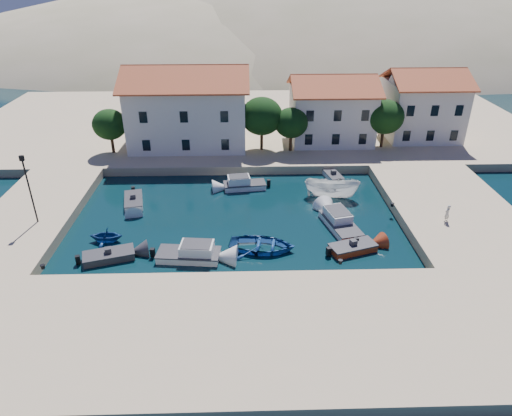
{
  "coord_description": "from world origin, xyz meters",
  "views": [
    {
      "loc": [
        0.79,
        -27.6,
        20.89
      ],
      "look_at": [
        1.82,
        8.13,
        2.0
      ],
      "focal_mm": 32.0,
      "sensor_mm": 36.0,
      "label": 1
    }
  ],
  "objects_px": {
    "lamppost": "(28,183)",
    "cabin_cruiser_south": "(189,253)",
    "rowboat_south": "(262,249)",
    "pedestrian": "(447,213)",
    "building_left": "(188,105)",
    "building_mid": "(332,107)",
    "cabin_cruiser_east": "(340,223)",
    "boat_east": "(331,197)",
    "building_right": "(423,103)"
  },
  "relations": [
    {
      "from": "building_mid",
      "to": "lamppost",
      "type": "xyz_separation_m",
      "value": [
        -29.5,
        -21.0,
        -0.47
      ]
    },
    {
      "from": "cabin_cruiser_south",
      "to": "pedestrian",
      "type": "distance_m",
      "value": 22.7
    },
    {
      "from": "boat_east",
      "to": "pedestrian",
      "type": "height_order",
      "value": "pedestrian"
    },
    {
      "from": "building_left",
      "to": "building_mid",
      "type": "bearing_deg",
      "value": 3.18
    },
    {
      "from": "building_mid",
      "to": "cabin_cruiser_east",
      "type": "relative_size",
      "value": 1.85
    },
    {
      "from": "building_mid",
      "to": "building_right",
      "type": "relative_size",
      "value": 1.11
    },
    {
      "from": "building_mid",
      "to": "pedestrian",
      "type": "xyz_separation_m",
      "value": [
        6.59,
        -21.95,
        -3.42
      ]
    },
    {
      "from": "building_left",
      "to": "lamppost",
      "type": "bearing_deg",
      "value": -119.9
    },
    {
      "from": "building_right",
      "to": "boat_east",
      "type": "bearing_deg",
      "value": -131.84
    },
    {
      "from": "building_left",
      "to": "lamppost",
      "type": "xyz_separation_m",
      "value": [
        -11.5,
        -20.0,
        -1.18
      ]
    },
    {
      "from": "lamppost",
      "to": "cabin_cruiser_south",
      "type": "height_order",
      "value": "lamppost"
    },
    {
      "from": "building_mid",
      "to": "boat_east",
      "type": "xyz_separation_m",
      "value": [
        -2.29,
        -14.96,
        -5.22
      ]
    },
    {
      "from": "lamppost",
      "to": "pedestrian",
      "type": "distance_m",
      "value": 36.22
    },
    {
      "from": "rowboat_south",
      "to": "pedestrian",
      "type": "xyz_separation_m",
      "value": [
        16.36,
        2.58,
        1.8
      ]
    },
    {
      "from": "lamppost",
      "to": "building_left",
      "type": "bearing_deg",
      "value": 60.1
    },
    {
      "from": "building_right",
      "to": "cabin_cruiser_south",
      "type": "xyz_separation_m",
      "value": [
        -27.76,
        -26.68,
        -5.0
      ]
    },
    {
      "from": "building_mid",
      "to": "rowboat_south",
      "type": "relative_size",
      "value": 1.92
    },
    {
      "from": "rowboat_south",
      "to": "cabin_cruiser_east",
      "type": "distance_m",
      "value": 7.96
    },
    {
      "from": "lamppost",
      "to": "cabin_cruiser_south",
      "type": "bearing_deg",
      "value": -18.83
    },
    {
      "from": "building_left",
      "to": "cabin_cruiser_east",
      "type": "xyz_separation_m",
      "value": [
        15.44,
        -20.17,
        -5.46
      ]
    },
    {
      "from": "cabin_cruiser_south",
      "to": "pedestrian",
      "type": "relative_size",
      "value": 3.27
    },
    {
      "from": "cabin_cruiser_east",
      "to": "cabin_cruiser_south",
      "type": "bearing_deg",
      "value": 95.42
    },
    {
      "from": "building_right",
      "to": "rowboat_south",
      "type": "xyz_separation_m",
      "value": [
        -21.77,
        -25.53,
        -5.47
      ]
    },
    {
      "from": "building_left",
      "to": "lamppost",
      "type": "height_order",
      "value": "building_left"
    },
    {
      "from": "cabin_cruiser_south",
      "to": "boat_east",
      "type": "xyz_separation_m",
      "value": [
        13.48,
        10.73,
        -0.48
      ]
    },
    {
      "from": "pedestrian",
      "to": "building_mid",
      "type": "bearing_deg",
      "value": -107.98
    },
    {
      "from": "lamppost",
      "to": "boat_east",
      "type": "xyz_separation_m",
      "value": [
        27.21,
        6.04,
        -4.75
      ]
    },
    {
      "from": "cabin_cruiser_south",
      "to": "pedestrian",
      "type": "xyz_separation_m",
      "value": [
        22.35,
        3.73,
        1.33
      ]
    },
    {
      "from": "building_left",
      "to": "building_mid",
      "type": "height_order",
      "value": "building_left"
    },
    {
      "from": "cabin_cruiser_south",
      "to": "boat_east",
      "type": "bearing_deg",
      "value": 44.12
    },
    {
      "from": "building_mid",
      "to": "building_right",
      "type": "xyz_separation_m",
      "value": [
        12.0,
        1.0,
        0.25
      ]
    },
    {
      "from": "rowboat_south",
      "to": "boat_east",
      "type": "height_order",
      "value": "boat_east"
    },
    {
      "from": "building_right",
      "to": "cabin_cruiser_east",
      "type": "bearing_deg",
      "value": -123.31
    },
    {
      "from": "building_left",
      "to": "building_mid",
      "type": "xyz_separation_m",
      "value": [
        18.0,
        1.0,
        -0.71
      ]
    },
    {
      "from": "building_right",
      "to": "boat_east",
      "type": "height_order",
      "value": "building_right"
    },
    {
      "from": "building_right",
      "to": "lamppost",
      "type": "bearing_deg",
      "value": -152.07
    },
    {
      "from": "building_left",
      "to": "rowboat_south",
      "type": "xyz_separation_m",
      "value": [
        8.23,
        -23.53,
        -5.94
      ]
    },
    {
      "from": "lamppost",
      "to": "rowboat_south",
      "type": "distance_m",
      "value": 20.6
    },
    {
      "from": "building_left",
      "to": "cabin_cruiser_south",
      "type": "bearing_deg",
      "value": -84.82
    },
    {
      "from": "cabin_cruiser_south",
      "to": "building_mid",
      "type": "bearing_deg",
      "value": 64.06
    },
    {
      "from": "lamppost",
      "to": "cabin_cruiser_east",
      "type": "bearing_deg",
      "value": -0.35
    },
    {
      "from": "building_mid",
      "to": "rowboat_south",
      "type": "height_order",
      "value": "building_mid"
    },
    {
      "from": "building_mid",
      "to": "cabin_cruiser_east",
      "type": "distance_m",
      "value": 21.84
    },
    {
      "from": "cabin_cruiser_east",
      "to": "pedestrian",
      "type": "distance_m",
      "value": 9.28
    },
    {
      "from": "lamppost",
      "to": "cabin_cruiser_south",
      "type": "distance_m",
      "value": 15.13
    },
    {
      "from": "lamppost",
      "to": "cabin_cruiser_east",
      "type": "height_order",
      "value": "lamppost"
    },
    {
      "from": "building_left",
      "to": "pedestrian",
      "type": "xyz_separation_m",
      "value": [
        24.59,
        -20.95,
        -4.13
      ]
    },
    {
      "from": "lamppost",
      "to": "rowboat_south",
      "type": "relative_size",
      "value": 1.14
    },
    {
      "from": "cabin_cruiser_south",
      "to": "cabin_cruiser_east",
      "type": "distance_m",
      "value": 13.95
    },
    {
      "from": "building_mid",
      "to": "boat_east",
      "type": "relative_size",
      "value": 1.88
    }
  ]
}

